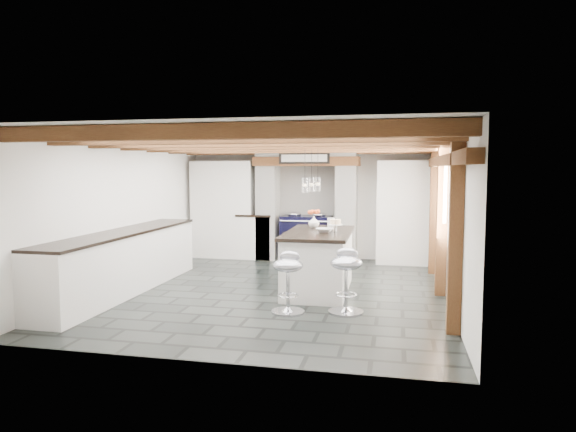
% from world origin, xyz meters
% --- Properties ---
extents(ground, '(6.00, 6.00, 0.00)m').
position_xyz_m(ground, '(0.00, 0.00, 0.00)').
color(ground, black).
rests_on(ground, ground).
extents(room_shell, '(6.00, 6.03, 6.00)m').
position_xyz_m(room_shell, '(-0.61, 1.42, 1.07)').
color(room_shell, white).
rests_on(room_shell, ground).
extents(range_cooker, '(1.00, 0.63, 0.99)m').
position_xyz_m(range_cooker, '(0.00, 2.68, 0.47)').
color(range_cooker, black).
rests_on(range_cooker, ground).
extents(kitchen_island, '(0.98, 1.85, 1.21)m').
position_xyz_m(kitchen_island, '(0.64, 0.09, 0.46)').
color(kitchen_island, white).
rests_on(kitchen_island, ground).
extents(bar_stool_near, '(0.45, 0.45, 0.83)m').
position_xyz_m(bar_stool_near, '(1.17, -1.04, 0.52)').
color(bar_stool_near, silver).
rests_on(bar_stool_near, ground).
extents(bar_stool_far, '(0.42, 0.42, 0.79)m').
position_xyz_m(bar_stool_far, '(0.44, -1.18, 0.49)').
color(bar_stool_far, silver).
rests_on(bar_stool_far, ground).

